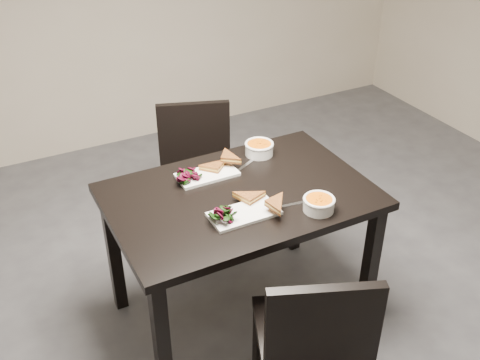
{
  "coord_description": "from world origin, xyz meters",
  "views": [
    {
      "loc": [
        -1.12,
        -1.59,
        2.17
      ],
      "look_at": [
        -0.12,
        0.34,
        0.82
      ],
      "focal_mm": 42.33,
      "sensor_mm": 36.0,
      "label": 1
    }
  ],
  "objects_px": {
    "table": "(240,211)",
    "plate_near": "(244,214)",
    "chair_far": "(197,168)",
    "soup_bowl_near": "(319,203)",
    "soup_bowl_far": "(259,148)",
    "chair_near": "(313,338)",
    "plate_far": "(207,175)"
  },
  "relations": [
    {
      "from": "chair_near",
      "to": "plate_far",
      "type": "xyz_separation_m",
      "value": [
        -0.04,
        0.9,
        0.27
      ]
    },
    {
      "from": "chair_near",
      "to": "plate_far",
      "type": "relative_size",
      "value": 2.91
    },
    {
      "from": "soup_bowl_near",
      "to": "table",
      "type": "bearing_deg",
      "value": 130.71
    },
    {
      "from": "chair_near",
      "to": "plate_near",
      "type": "height_order",
      "value": "chair_near"
    },
    {
      "from": "table",
      "to": "plate_far",
      "type": "bearing_deg",
      "value": 109.05
    },
    {
      "from": "chair_far",
      "to": "plate_near",
      "type": "xyz_separation_m",
      "value": [
        -0.15,
        -0.87,
        0.27
      ]
    },
    {
      "from": "chair_near",
      "to": "plate_far",
      "type": "distance_m",
      "value": 0.94
    },
    {
      "from": "plate_far",
      "to": "soup_bowl_far",
      "type": "relative_size",
      "value": 1.96
    },
    {
      "from": "chair_near",
      "to": "soup_bowl_far",
      "type": "bearing_deg",
      "value": 95.55
    },
    {
      "from": "chair_near",
      "to": "soup_bowl_far",
      "type": "xyz_separation_m",
      "value": [
        0.29,
        0.97,
        0.3
      ]
    },
    {
      "from": "chair_far",
      "to": "soup_bowl_near",
      "type": "bearing_deg",
      "value": -61.57
    },
    {
      "from": "chair_near",
      "to": "table",
      "type": "bearing_deg",
      "value": 109.29
    },
    {
      "from": "table",
      "to": "soup_bowl_near",
      "type": "height_order",
      "value": "soup_bowl_near"
    },
    {
      "from": "table",
      "to": "chair_near",
      "type": "height_order",
      "value": "chair_near"
    },
    {
      "from": "table",
      "to": "plate_near",
      "type": "bearing_deg",
      "value": -111.74
    },
    {
      "from": "chair_far",
      "to": "soup_bowl_far",
      "type": "relative_size",
      "value": 5.7
    },
    {
      "from": "plate_far",
      "to": "table",
      "type": "bearing_deg",
      "value": -70.95
    },
    {
      "from": "soup_bowl_far",
      "to": "soup_bowl_near",
      "type": "bearing_deg",
      "value": -91.31
    },
    {
      "from": "plate_near",
      "to": "soup_bowl_far",
      "type": "bearing_deg",
      "value": 54.05
    },
    {
      "from": "soup_bowl_far",
      "to": "table",
      "type": "bearing_deg",
      "value": -132.56
    },
    {
      "from": "table",
      "to": "soup_bowl_far",
      "type": "bearing_deg",
      "value": 47.44
    },
    {
      "from": "table",
      "to": "soup_bowl_near",
      "type": "relative_size",
      "value": 8.47
    },
    {
      "from": "table",
      "to": "chair_far",
      "type": "xyz_separation_m",
      "value": [
        0.08,
        0.71,
        -0.17
      ]
    },
    {
      "from": "plate_near",
      "to": "soup_bowl_far",
      "type": "height_order",
      "value": "soup_bowl_far"
    },
    {
      "from": "chair_far",
      "to": "plate_near",
      "type": "bearing_deg",
      "value": -80.31
    },
    {
      "from": "chair_far",
      "to": "plate_far",
      "type": "height_order",
      "value": "chair_far"
    },
    {
      "from": "soup_bowl_near",
      "to": "soup_bowl_far",
      "type": "xyz_separation_m",
      "value": [
        0.01,
        0.56,
        0.0
      ]
    },
    {
      "from": "plate_far",
      "to": "soup_bowl_far",
      "type": "bearing_deg",
      "value": 12.29
    },
    {
      "from": "plate_near",
      "to": "plate_far",
      "type": "relative_size",
      "value": 1.04
    },
    {
      "from": "plate_near",
      "to": "plate_far",
      "type": "bearing_deg",
      "value": 90.9
    },
    {
      "from": "table",
      "to": "chair_far",
      "type": "distance_m",
      "value": 0.73
    },
    {
      "from": "table",
      "to": "soup_bowl_far",
      "type": "relative_size",
      "value": 8.05
    }
  ]
}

